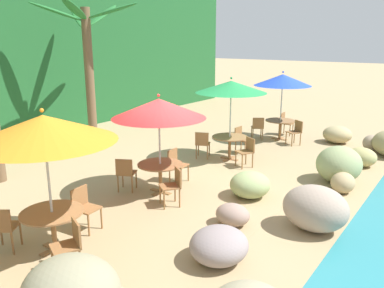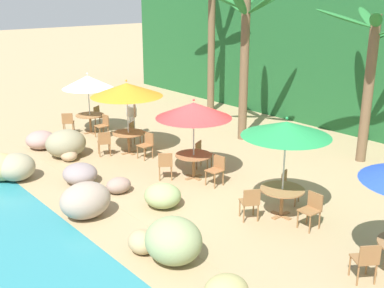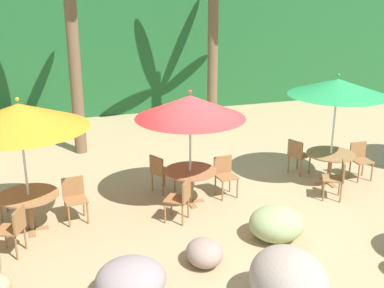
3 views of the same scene
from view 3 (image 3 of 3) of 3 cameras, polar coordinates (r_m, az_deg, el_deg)
ground_plane at (r=10.37m, az=2.52°, el=-7.14°), size 120.00×120.00×0.00m
terrace_deck at (r=10.37m, az=2.52°, el=-7.12°), size 18.00×5.20×0.01m
foliage_backdrop at (r=18.10m, az=-7.56°, el=13.71°), size 28.00×2.40×6.00m
rock_seawall at (r=7.82m, az=9.89°, el=-13.38°), size 14.12×3.54×0.97m
umbrella_orange at (r=9.07m, az=-19.53°, el=3.08°), size 2.44×2.44×2.58m
dining_table_orange at (r=9.61m, az=-18.49°, el=-6.29°), size 1.10×1.10×0.74m
chair_orange_seaward at (r=9.82m, az=-13.55°, el=-5.92°), size 0.46×0.47×0.87m
chair_orange_left at (r=8.93m, az=-20.06°, el=-9.17°), size 0.56×0.56×0.87m
umbrella_red at (r=9.75m, az=-0.22°, el=4.35°), size 2.24×2.24×2.44m
dining_table_red at (r=10.21m, az=-0.20°, el=-3.75°), size 1.10×1.10×0.74m
chair_red_seaward at (r=10.66m, az=3.84°, el=-3.40°), size 0.45×0.46×0.87m
chair_red_inland at (r=10.78m, az=-3.72°, el=-3.15°), size 0.57×0.57×0.87m
chair_red_left at (r=9.49m, az=-1.28°, el=-6.24°), size 0.59×0.59×0.87m
umbrella_green at (r=11.19m, az=16.61°, el=6.39°), size 2.16×2.16×2.58m
dining_table_green at (r=11.64m, az=15.86°, el=-1.63°), size 1.10×1.10×0.74m
chair_green_seaward at (r=12.20m, az=19.00°, el=-1.52°), size 0.43×0.44×0.87m
chair_green_inland at (r=12.05m, az=12.22°, el=-1.16°), size 0.56×0.56×0.87m
chair_green_left at (r=10.89m, az=16.59°, el=-3.69°), size 0.58×0.58×0.87m
palm_tree_second at (r=13.06m, az=-14.00°, el=14.84°), size 3.38×3.19×5.54m
palm_tree_third at (r=15.27m, az=2.53°, el=14.30°), size 3.50×3.40×4.99m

